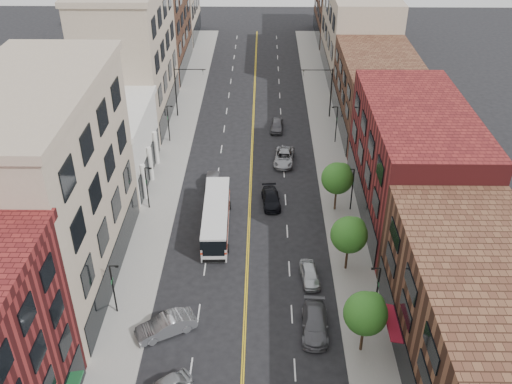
{
  "coord_description": "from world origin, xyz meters",
  "views": [
    {
      "loc": [
        1.42,
        -27.73,
        34.93
      ],
      "look_at": [
        0.77,
        19.65,
        5.0
      ],
      "focal_mm": 40.0,
      "sensor_mm": 36.0,
      "label": 1
    }
  ],
  "objects_px": {
    "car_angle_b": "(166,326)",
    "car_lane_behind": "(213,180)",
    "car_lane_a": "(271,199)",
    "city_bus": "(216,216)",
    "car_parked_mid": "(315,324)",
    "car_parked_far": "(310,274)",
    "car_lane_c": "(277,125)",
    "car_lane_b": "(284,157)"
  },
  "relations": [
    {
      "from": "city_bus",
      "to": "car_parked_far",
      "type": "height_order",
      "value": "city_bus"
    },
    {
      "from": "city_bus",
      "to": "car_lane_b",
      "type": "relative_size",
      "value": 2.21
    },
    {
      "from": "car_lane_c",
      "to": "car_lane_a",
      "type": "bearing_deg",
      "value": -88.82
    },
    {
      "from": "city_bus",
      "to": "car_lane_b",
      "type": "xyz_separation_m",
      "value": [
        7.39,
        14.33,
        -0.98
      ]
    },
    {
      "from": "car_parked_mid",
      "to": "car_lane_c",
      "type": "distance_m",
      "value": 37.66
    },
    {
      "from": "city_bus",
      "to": "car_lane_behind",
      "type": "distance_m",
      "value": 8.95
    },
    {
      "from": "car_parked_far",
      "to": "car_lane_b",
      "type": "relative_size",
      "value": 0.76
    },
    {
      "from": "car_parked_far",
      "to": "car_lane_b",
      "type": "height_order",
      "value": "car_lane_b"
    },
    {
      "from": "city_bus",
      "to": "car_angle_b",
      "type": "height_order",
      "value": "city_bus"
    },
    {
      "from": "car_angle_b",
      "to": "car_lane_a",
      "type": "relative_size",
      "value": 1.08
    },
    {
      "from": "car_parked_mid",
      "to": "city_bus",
      "type": "bearing_deg",
      "value": 125.65
    },
    {
      "from": "car_lane_c",
      "to": "car_lane_behind",
      "type": "bearing_deg",
      "value": -113.55
    },
    {
      "from": "car_parked_far",
      "to": "car_lane_behind",
      "type": "height_order",
      "value": "car_lane_behind"
    },
    {
      "from": "car_angle_b",
      "to": "car_lane_a",
      "type": "distance_m",
      "value": 21.33
    },
    {
      "from": "car_angle_b",
      "to": "car_lane_c",
      "type": "distance_m",
      "value": 39.27
    },
    {
      "from": "city_bus",
      "to": "car_parked_far",
      "type": "relative_size",
      "value": 2.9
    },
    {
      "from": "car_parked_far",
      "to": "car_lane_a",
      "type": "distance_m",
      "value": 13.15
    },
    {
      "from": "car_parked_mid",
      "to": "car_lane_c",
      "type": "bearing_deg",
      "value": 96.44
    },
    {
      "from": "car_angle_b",
      "to": "car_parked_mid",
      "type": "xyz_separation_m",
      "value": [
        12.22,
        0.46,
        -0.07
      ]
    },
    {
      "from": "car_lane_behind",
      "to": "car_lane_b",
      "type": "bearing_deg",
      "value": -147.45
    },
    {
      "from": "car_lane_behind",
      "to": "car_lane_a",
      "type": "height_order",
      "value": "car_lane_behind"
    },
    {
      "from": "car_parked_mid",
      "to": "car_parked_far",
      "type": "bearing_deg",
      "value": 92.7
    },
    {
      "from": "car_parked_far",
      "to": "car_lane_c",
      "type": "relative_size",
      "value": 0.96
    },
    {
      "from": "car_parked_far",
      "to": "car_lane_a",
      "type": "bearing_deg",
      "value": 99.33
    },
    {
      "from": "car_angle_b",
      "to": "car_lane_behind",
      "type": "relative_size",
      "value": 1.19
    },
    {
      "from": "city_bus",
      "to": "car_parked_mid",
      "type": "height_order",
      "value": "city_bus"
    },
    {
      "from": "car_angle_b",
      "to": "car_lane_c",
      "type": "relative_size",
      "value": 1.21
    },
    {
      "from": "car_lane_behind",
      "to": "car_lane_a",
      "type": "bearing_deg",
      "value": 149.26
    },
    {
      "from": "city_bus",
      "to": "car_angle_b",
      "type": "xyz_separation_m",
      "value": [
        -3.09,
        -14.54,
        -0.89
      ]
    },
    {
      "from": "city_bus",
      "to": "car_lane_a",
      "type": "distance_m",
      "value": 7.57
    },
    {
      "from": "car_lane_a",
      "to": "car_lane_behind",
      "type": "bearing_deg",
      "value": 144.11
    },
    {
      "from": "city_bus",
      "to": "car_parked_mid",
      "type": "bearing_deg",
      "value": -58.64
    },
    {
      "from": "car_parked_far",
      "to": "car_lane_behind",
      "type": "relative_size",
      "value": 0.95
    },
    {
      "from": "car_parked_far",
      "to": "car_lane_a",
      "type": "relative_size",
      "value": 0.85
    },
    {
      "from": "car_lane_a",
      "to": "car_lane_c",
      "type": "height_order",
      "value": "car_lane_c"
    },
    {
      "from": "car_lane_behind",
      "to": "car_lane_c",
      "type": "height_order",
      "value": "car_lane_c"
    },
    {
      "from": "city_bus",
      "to": "car_lane_behind",
      "type": "height_order",
      "value": "city_bus"
    },
    {
      "from": "car_angle_b",
      "to": "car_parked_mid",
      "type": "distance_m",
      "value": 12.23
    },
    {
      "from": "car_lane_b",
      "to": "car_lane_c",
      "type": "relative_size",
      "value": 1.26
    },
    {
      "from": "city_bus",
      "to": "car_parked_far",
      "type": "distance_m",
      "value": 12.04
    },
    {
      "from": "car_lane_behind",
      "to": "car_parked_mid",
      "type": "bearing_deg",
      "value": 113.46
    },
    {
      "from": "car_angle_b",
      "to": "car_lane_behind",
      "type": "height_order",
      "value": "car_angle_b"
    }
  ]
}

